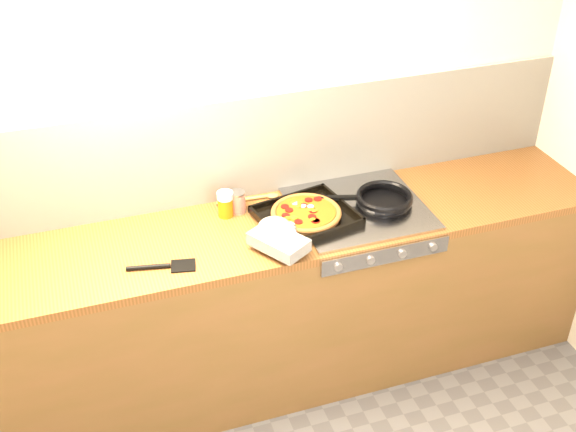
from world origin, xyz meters
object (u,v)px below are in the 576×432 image
object	(u,v)px
pizza_on_tray	(298,221)
tomato_can	(238,202)
juice_glass	(225,204)
frying_pan	(383,199)

from	to	relation	value
pizza_on_tray	tomato_can	distance (m)	0.31
pizza_on_tray	juice_glass	distance (m)	0.34
pizza_on_tray	frying_pan	xyz separation A→B (m)	(0.44, 0.05, -0.00)
tomato_can	frying_pan	bearing A→B (deg)	-14.72
frying_pan	juice_glass	size ratio (longest dim) A/B	3.78
frying_pan	tomato_can	xyz separation A→B (m)	(-0.65, 0.17, 0.01)
frying_pan	juice_glass	xyz separation A→B (m)	(-0.71, 0.16, 0.02)
pizza_on_tray	tomato_can	bearing A→B (deg)	133.79
pizza_on_tray	juice_glass	bearing A→B (deg)	142.91
pizza_on_tray	tomato_can	xyz separation A→B (m)	(-0.21, 0.22, 0.01)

